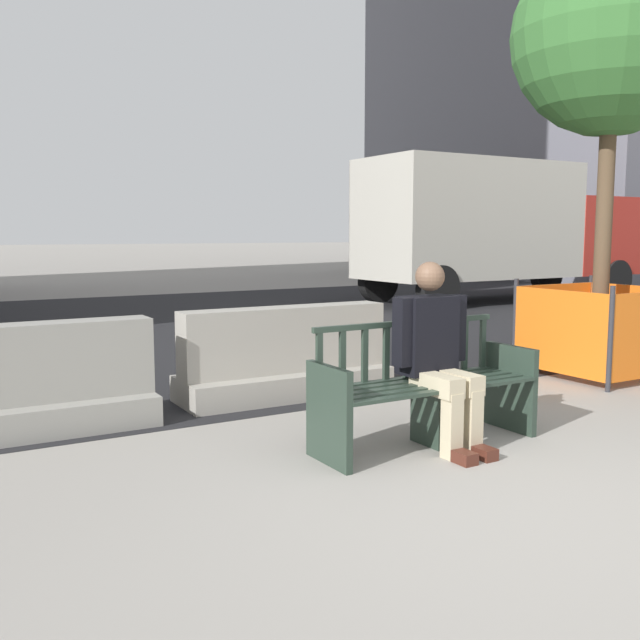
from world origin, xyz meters
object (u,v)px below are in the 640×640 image
Objects in this scene: street_tree at (613,36)px; street_bench at (425,390)px; seated_person at (436,351)px; jersey_barrier_centre at (285,360)px; jersey_barrier_left at (19,390)px; construction_fence at (599,328)px; delivery_truck at (496,225)px.

street_bench is at bearing -161.76° from street_tree.
seated_person is (0.05, -0.06, 0.29)m from street_bench.
jersey_barrier_centre is at bearing 166.62° from street_tree.
street_tree reaches higher than street_bench.
jersey_barrier_left is (-2.32, -0.10, 0.00)m from jersey_barrier_centre.
street_tree reaches higher than construction_fence.
seated_person is at bearing -160.58° from construction_fence.
street_bench is 0.25× the size of delivery_truck.
construction_fence is at bearing -13.38° from jersey_barrier_centre.
delivery_truck is at bearing 35.36° from jersey_barrier_centre.
delivery_truck reaches higher than construction_fence.
street_tree is at bearing -6.99° from jersey_barrier_left.
street_bench is 1.29× the size of seated_person.
construction_fence is at bearing 19.42° from seated_person.
delivery_truck reaches higher than street_bench.
seated_person is at bearing -136.24° from delivery_truck.
jersey_barrier_left is 0.29× the size of delivery_truck.
construction_fence is 8.62m from delivery_truck.
street_tree is 3.00m from construction_fence.
construction_fence is 0.19× the size of delivery_truck.
delivery_truck reaches higher than seated_person.
jersey_barrier_centre is 0.44× the size of street_tree.
street_tree is 3.57× the size of construction_fence.
jersey_barrier_left is 0.44× the size of street_tree.
street_tree is 8.73m from delivery_truck.
jersey_barrier_left is at bearing -150.45° from delivery_truck.
street_tree is (5.69, -0.70, 3.17)m from jersey_barrier_left.
construction_fence is (3.37, -0.80, 0.17)m from jersey_barrier_centre.
street_bench reaches higher than jersey_barrier_left.
jersey_barrier_centre and jersey_barrier_left have the same top height.
seated_person is 0.66× the size of jersey_barrier_left.
street_bench reaches higher than jersey_barrier_centre.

